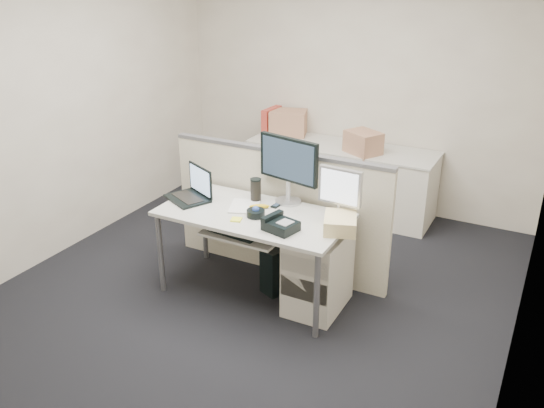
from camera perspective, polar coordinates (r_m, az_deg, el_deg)
The scene contains 27 objects.
floor at distance 4.90m, azimuth -1.75°, elevation -8.75°, with size 4.00×4.50×0.01m, color black.
wall_back at distance 6.33m, azimuth 8.30°, elevation 11.74°, with size 4.00×0.02×2.70m, color beige.
wall_left at distance 5.57m, azimuth -20.43°, elevation 8.95°, with size 0.02×4.50×2.70m, color beige.
wall_right at distance 3.82m, azimuth 25.21°, elevation 1.97°, with size 0.02×4.50×2.70m, color beige.
desk at distance 4.58m, azimuth -1.85°, elevation -1.64°, with size 1.50×0.75×0.73m.
keyboard_tray at distance 4.46m, azimuth -2.97°, elevation -3.02°, with size 0.62×0.32×0.02m, color silver.
drawer_pedestal at distance 4.56m, azimuth 4.60°, elevation -6.62°, with size 0.40×0.55×0.65m, color beige.
cubicle_partition at distance 4.98m, azimuth 0.68°, elevation -0.92°, with size 2.00×0.06×1.10m, color beige.
back_counter at distance 6.32m, azimuth 6.80°, elevation 2.42°, with size 2.00×0.60×0.72m, color beige.
monitor_main at distance 4.64m, azimuth 1.65°, elevation 3.33°, with size 0.56×0.21×0.56m, color black.
monitor_small at distance 4.37m, azimuth 6.73°, elevation 0.86°, with size 0.34×0.17×0.42m, color #B7B7BC.
laptop at distance 4.80m, azimuth -8.47°, elevation 1.90°, with size 0.36×0.27×0.27m, color black.
trackball at distance 4.48m, azimuth -1.62°, elevation -0.92°, with size 0.14×0.14×0.06m, color black.
desk_phone at distance 4.25m, azimuth 0.87°, elevation -2.17°, with size 0.23×0.19×0.07m, color black.
paper_stack at distance 4.66m, azimuth -2.73°, elevation -0.23°, with size 0.23×0.29×0.01m, color silver.
sticky_pad at distance 4.43m, azimuth -3.56°, elevation -1.54°, with size 0.08×0.08×0.01m, color #F7FF34.
travel_mug at distance 4.74m, azimuth -1.62°, elevation 1.33°, with size 0.09×0.09×0.18m, color black.
banana at distance 4.62m, azimuth -1.25°, elevation -0.23°, with size 0.17×0.04×0.04m, color yellow.
cellphone at distance 4.67m, azimuth 0.42°, elevation -0.16°, with size 0.05×0.10×0.01m, color black.
manila_folders at distance 4.28m, azimuth 6.77°, elevation -1.89°, with size 0.23×0.30×0.11m, color beige.
keyboard at distance 4.44m, azimuth -3.80°, elevation -2.83°, with size 0.41×0.15×0.02m, color black.
pc_tower_desk at distance 4.86m, azimuth 1.45°, elevation -6.13°, with size 0.18×0.44×0.41m, color black.
pc_tower_spare_dark at distance 6.91m, azimuth -4.75°, elevation 3.24°, with size 0.20×0.50×0.46m, color black.
pc_tower_spare_silver at distance 7.18m, azimuth -5.71°, elevation 3.75°, with size 0.17×0.43×0.41m, color #B7B7BC.
cardboard_box_left at distance 6.53m, azimuth 1.61°, elevation 7.97°, with size 0.40×0.30×0.30m, color tan.
cardboard_box_right at distance 5.97m, azimuth 9.01°, elevation 5.95°, with size 0.34×0.26×0.25m, color tan.
red_binder at distance 6.59m, azimuth -0.04°, elevation 8.19°, with size 0.08×0.33×0.31m, color #B3382B.
Camera 1 is at (2.05, -3.61, 2.60)m, focal length 38.00 mm.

